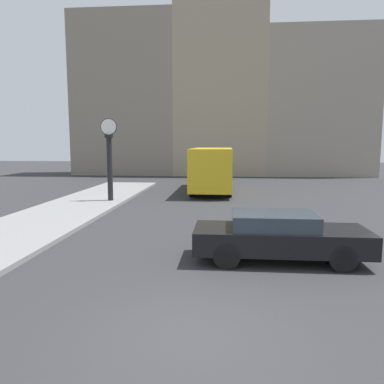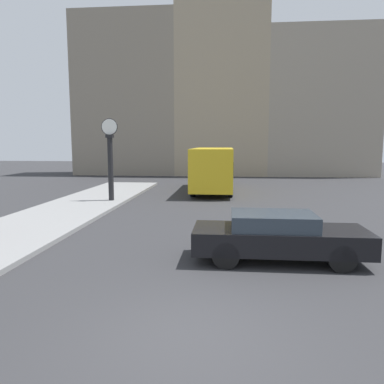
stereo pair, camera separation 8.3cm
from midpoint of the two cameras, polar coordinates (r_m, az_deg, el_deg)
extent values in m
plane|color=#2D2D30|center=(6.74, -0.81, -21.27)|extent=(120.00, 120.00, 0.00)
cube|color=gray|center=(18.30, -19.02, -2.92)|extent=(3.94, 25.05, 0.15)
cube|color=gray|center=(40.74, -10.05, 14.13)|extent=(10.44, 5.00, 16.13)
cube|color=gray|center=(39.52, 4.26, 15.88)|extent=(9.07, 5.00, 18.10)
cube|color=gray|center=(40.33, 18.67, 12.60)|extent=(10.56, 5.00, 14.26)
cube|color=black|center=(10.66, 13.04, -7.01)|extent=(4.72, 1.79, 0.62)
cube|color=#2D3842|center=(10.52, 12.11, -4.27)|extent=(2.26, 1.61, 0.42)
cylinder|color=black|center=(11.76, 19.61, -7.19)|extent=(0.71, 0.22, 0.71)
cylinder|color=black|center=(10.30, 21.80, -9.35)|extent=(0.71, 0.22, 0.71)
cylinder|color=black|center=(11.38, 5.09, -7.25)|extent=(0.71, 0.22, 0.71)
cylinder|color=black|center=(9.87, 5.08, -9.56)|extent=(0.71, 0.22, 0.71)
cube|color=gold|center=(25.18, 3.03, 3.78)|extent=(2.55, 8.39, 2.55)
cube|color=#1E232D|center=(25.16, 3.03, 4.16)|extent=(2.58, 8.22, 0.76)
cylinder|color=black|center=(27.85, 5.54, 1.66)|extent=(0.28, 0.90, 0.90)
cylinder|color=black|center=(27.92, 0.88, 1.71)|extent=(0.28, 0.90, 0.90)
cylinder|color=black|center=(22.68, 5.63, 0.34)|extent=(0.28, 0.90, 0.90)
cylinder|color=black|center=(22.77, -0.09, 0.41)|extent=(0.28, 0.90, 0.90)
cylinder|color=black|center=(20.70, -12.52, 3.39)|extent=(0.28, 0.28, 3.37)
cube|color=black|center=(20.66, -12.66, 8.30)|extent=(0.37, 0.37, 0.17)
cylinder|color=black|center=(20.67, -12.70, 9.68)|extent=(0.89, 0.04, 0.89)
cylinder|color=white|center=(20.67, -12.70, 9.68)|extent=(0.82, 0.06, 0.82)
camera|label=1|loc=(0.04, -90.17, -0.02)|focal=35.00mm
camera|label=2|loc=(0.04, 89.83, 0.02)|focal=35.00mm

